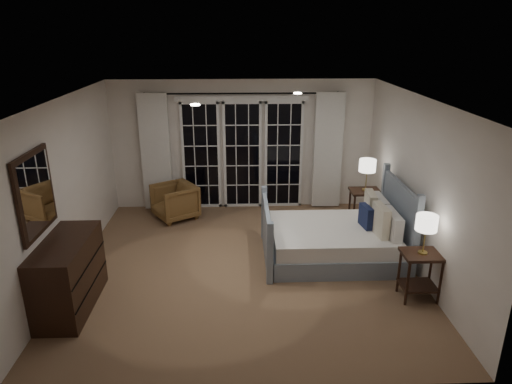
{
  "coord_description": "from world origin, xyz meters",
  "views": [
    {
      "loc": [
        -0.06,
        -6.1,
        3.39
      ],
      "look_at": [
        0.18,
        0.37,
        1.05
      ],
      "focal_mm": 32.0,
      "sensor_mm": 36.0,
      "label": 1
    }
  ],
  "objects_px": {
    "nightstand_right": "(364,202)",
    "armchair": "(175,202)",
    "nightstand_left": "(420,269)",
    "dresser": "(69,275)",
    "bed": "(336,239)",
    "lamp_left": "(427,223)",
    "lamp_right": "(367,166)"
  },
  "relations": [
    {
      "from": "bed",
      "to": "lamp_right",
      "type": "height_order",
      "value": "lamp_right"
    },
    {
      "from": "bed",
      "to": "lamp_left",
      "type": "bearing_deg",
      "value": -54.01
    },
    {
      "from": "dresser",
      "to": "bed",
      "type": "bearing_deg",
      "value": 18.34
    },
    {
      "from": "armchair",
      "to": "dresser",
      "type": "relative_size",
      "value": 0.56
    },
    {
      "from": "nightstand_right",
      "to": "armchair",
      "type": "xyz_separation_m",
      "value": [
        -3.44,
        0.48,
        -0.12
      ]
    },
    {
      "from": "lamp_right",
      "to": "nightstand_left",
      "type": "bearing_deg",
      "value": -87.17
    },
    {
      "from": "armchair",
      "to": "lamp_left",
      "type": "bearing_deg",
      "value": 18.33
    },
    {
      "from": "nightstand_right",
      "to": "lamp_right",
      "type": "bearing_deg",
      "value": -90.0
    },
    {
      "from": "bed",
      "to": "armchair",
      "type": "xyz_separation_m",
      "value": [
        -2.7,
        1.66,
        0.02
      ]
    },
    {
      "from": "lamp_left",
      "to": "dresser",
      "type": "bearing_deg",
      "value": -179.64
    },
    {
      "from": "nightstand_left",
      "to": "nightstand_right",
      "type": "height_order",
      "value": "nightstand_right"
    },
    {
      "from": "bed",
      "to": "nightstand_right",
      "type": "xyz_separation_m",
      "value": [
        0.74,
        1.18,
        0.14
      ]
    },
    {
      "from": "lamp_right",
      "to": "lamp_left",
      "type": "bearing_deg",
      "value": -87.17
    },
    {
      "from": "nightstand_left",
      "to": "dresser",
      "type": "xyz_separation_m",
      "value": [
        -4.51,
        -0.03,
        0.03
      ]
    },
    {
      "from": "nightstand_left",
      "to": "armchair",
      "type": "xyz_separation_m",
      "value": [
        -3.56,
        2.84,
        -0.1
      ]
    },
    {
      "from": "lamp_left",
      "to": "lamp_right",
      "type": "xyz_separation_m",
      "value": [
        -0.12,
        2.36,
        0.05
      ]
    },
    {
      "from": "bed",
      "to": "armchair",
      "type": "height_order",
      "value": "bed"
    },
    {
      "from": "nightstand_right",
      "to": "lamp_right",
      "type": "distance_m",
      "value": 0.68
    },
    {
      "from": "nightstand_left",
      "to": "dresser",
      "type": "distance_m",
      "value": 4.51
    },
    {
      "from": "nightstand_left",
      "to": "lamp_left",
      "type": "distance_m",
      "value": 0.64
    },
    {
      "from": "lamp_right",
      "to": "armchair",
      "type": "distance_m",
      "value": 3.56
    },
    {
      "from": "dresser",
      "to": "lamp_left",
      "type": "bearing_deg",
      "value": 0.36
    },
    {
      "from": "bed",
      "to": "lamp_left",
      "type": "relative_size",
      "value": 3.94
    },
    {
      "from": "nightstand_left",
      "to": "bed",
      "type": "bearing_deg",
      "value": 125.99
    },
    {
      "from": "nightstand_right",
      "to": "nightstand_left",
      "type": "bearing_deg",
      "value": -87.17
    },
    {
      "from": "nightstand_left",
      "to": "nightstand_right",
      "type": "relative_size",
      "value": 0.97
    },
    {
      "from": "nightstand_left",
      "to": "lamp_left",
      "type": "xyz_separation_m",
      "value": [
        -0.0,
        0.0,
        0.64
      ]
    },
    {
      "from": "nightstand_right",
      "to": "lamp_right",
      "type": "xyz_separation_m",
      "value": [
        0.0,
        -0.0,
        0.68
      ]
    },
    {
      "from": "bed",
      "to": "nightstand_right",
      "type": "distance_m",
      "value": 1.4
    },
    {
      "from": "lamp_right",
      "to": "armchair",
      "type": "bearing_deg",
      "value": 172.03
    },
    {
      "from": "nightstand_left",
      "to": "armchair",
      "type": "relative_size",
      "value": 0.91
    },
    {
      "from": "bed",
      "to": "armchair",
      "type": "distance_m",
      "value": 3.17
    }
  ]
}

